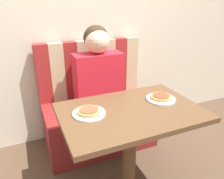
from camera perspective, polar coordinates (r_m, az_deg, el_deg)
name	(u,v)px	position (r m, az deg, el deg)	size (l,w,h in m)	color
wall_back	(85,9)	(2.22, -7.16, 20.09)	(7.00, 0.05, 2.60)	beige
booth_seat	(99,124)	(2.23, -3.32, -8.91)	(1.05, 0.56, 0.46)	maroon
booth_backrest	(90,69)	(2.22, -5.73, 5.43)	(1.05, 0.09, 0.57)	maroon
dining_table	(130,123)	(1.53, 4.84, -8.68)	(0.95, 0.63, 0.70)	brown
person	(98,67)	(1.99, -3.75, 5.95)	(0.44, 0.25, 0.73)	red
plate_left	(89,113)	(1.43, -6.03, -6.21)	(0.21, 0.21, 0.01)	white
plate_right	(161,99)	(1.65, 12.61, -2.41)	(0.21, 0.21, 0.01)	white
pizza_left	(89,111)	(1.42, -6.06, -5.58)	(0.15, 0.15, 0.03)	#C68E47
pizza_right	(161,97)	(1.65, 12.66, -1.86)	(0.15, 0.15, 0.03)	#C68E47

